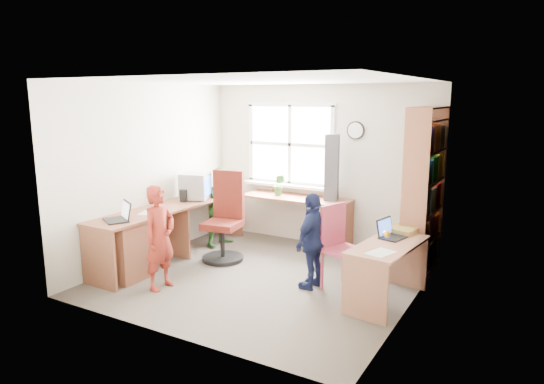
{
  "coord_description": "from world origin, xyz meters",
  "views": [
    {
      "loc": [
        2.94,
        -4.9,
        2.22
      ],
      "look_at": [
        0.0,
        0.25,
        1.05
      ],
      "focal_mm": 32.0,
      "sensor_mm": 36.0,
      "label": 1
    }
  ],
  "objects_px": {
    "right_desk": "(388,260)",
    "laptop_right": "(390,233)",
    "wooden_chair": "(340,244)",
    "person_navy": "(313,241)",
    "l_desk": "(165,234)",
    "cd_tower": "(332,167)",
    "laptop_left": "(120,216)",
    "bookshelf": "(424,196)",
    "crt_monitor": "(195,186)",
    "person_green": "(223,207)",
    "person_red": "(160,238)",
    "potted_plant": "(279,185)",
    "swivel_chair": "(225,222)"
  },
  "relations": [
    {
      "from": "bookshelf",
      "to": "potted_plant",
      "type": "height_order",
      "value": "bookshelf"
    },
    {
      "from": "l_desk",
      "to": "bookshelf",
      "type": "distance_m",
      "value": 3.35
    },
    {
      "from": "wooden_chair",
      "to": "right_desk",
      "type": "bearing_deg",
      "value": 8.18
    },
    {
      "from": "laptop_left",
      "to": "l_desk",
      "type": "bearing_deg",
      "value": 104.66
    },
    {
      "from": "bookshelf",
      "to": "potted_plant",
      "type": "relative_size",
      "value": 6.55
    },
    {
      "from": "bookshelf",
      "to": "crt_monitor",
      "type": "bearing_deg",
      "value": -168.36
    },
    {
      "from": "laptop_left",
      "to": "cd_tower",
      "type": "bearing_deg",
      "value": 82.91
    },
    {
      "from": "bookshelf",
      "to": "person_red",
      "type": "bearing_deg",
      "value": -141.07
    },
    {
      "from": "potted_plant",
      "to": "laptop_right",
      "type": "bearing_deg",
      "value": -28.13
    },
    {
      "from": "l_desk",
      "to": "person_green",
      "type": "relative_size",
      "value": 2.49
    },
    {
      "from": "laptop_right",
      "to": "person_navy",
      "type": "xyz_separation_m",
      "value": [
        -0.82,
        -0.27,
        -0.14
      ]
    },
    {
      "from": "l_desk",
      "to": "person_red",
      "type": "distance_m",
      "value": 0.73
    },
    {
      "from": "l_desk",
      "to": "potted_plant",
      "type": "xyz_separation_m",
      "value": [
        0.78,
        1.68,
        0.45
      ]
    },
    {
      "from": "bookshelf",
      "to": "person_red",
      "type": "height_order",
      "value": "bookshelf"
    },
    {
      "from": "wooden_chair",
      "to": "person_green",
      "type": "relative_size",
      "value": 0.84
    },
    {
      "from": "laptop_right",
      "to": "right_desk",
      "type": "bearing_deg",
      "value": -153.3
    },
    {
      "from": "cd_tower",
      "to": "person_green",
      "type": "relative_size",
      "value": 0.8
    },
    {
      "from": "crt_monitor",
      "to": "potted_plant",
      "type": "distance_m",
      "value": 1.26
    },
    {
      "from": "wooden_chair",
      "to": "potted_plant",
      "type": "xyz_separation_m",
      "value": [
        -1.48,
        1.21,
        0.37
      ]
    },
    {
      "from": "wooden_chair",
      "to": "person_navy",
      "type": "relative_size",
      "value": 0.87
    },
    {
      "from": "cd_tower",
      "to": "right_desk",
      "type": "bearing_deg",
      "value": -62.16
    },
    {
      "from": "right_desk",
      "to": "laptop_left",
      "type": "xyz_separation_m",
      "value": [
        -3.02,
        -0.95,
        0.32
      ]
    },
    {
      "from": "right_desk",
      "to": "laptop_right",
      "type": "height_order",
      "value": "laptop_right"
    },
    {
      "from": "crt_monitor",
      "to": "laptop_left",
      "type": "xyz_separation_m",
      "value": [
        -0.01,
        -1.43,
        -0.14
      ]
    },
    {
      "from": "l_desk",
      "to": "cd_tower",
      "type": "height_order",
      "value": "cd_tower"
    },
    {
      "from": "l_desk",
      "to": "wooden_chair",
      "type": "relative_size",
      "value": 2.97
    },
    {
      "from": "swivel_chair",
      "to": "person_green",
      "type": "bearing_deg",
      "value": 118.1
    },
    {
      "from": "right_desk",
      "to": "potted_plant",
      "type": "bearing_deg",
      "value": 154.03
    },
    {
      "from": "bookshelf",
      "to": "crt_monitor",
      "type": "relative_size",
      "value": 4.41
    },
    {
      "from": "person_navy",
      "to": "right_desk",
      "type": "bearing_deg",
      "value": 97.41
    },
    {
      "from": "right_desk",
      "to": "cd_tower",
      "type": "distance_m",
      "value": 2.03
    },
    {
      "from": "bookshelf",
      "to": "swivel_chair",
      "type": "relative_size",
      "value": 1.72
    },
    {
      "from": "wooden_chair",
      "to": "person_red",
      "type": "xyz_separation_m",
      "value": [
        -1.82,
        -1.04,
        0.07
      ]
    },
    {
      "from": "l_desk",
      "to": "cd_tower",
      "type": "bearing_deg",
      "value": 47.83
    },
    {
      "from": "person_green",
      "to": "bookshelf",
      "type": "bearing_deg",
      "value": -77.07
    },
    {
      "from": "laptop_right",
      "to": "potted_plant",
      "type": "bearing_deg",
      "value": 74.74
    },
    {
      "from": "laptop_left",
      "to": "laptop_right",
      "type": "distance_m",
      "value": 3.19
    },
    {
      "from": "laptop_left",
      "to": "cd_tower",
      "type": "height_order",
      "value": "cd_tower"
    },
    {
      "from": "crt_monitor",
      "to": "person_green",
      "type": "bearing_deg",
      "value": 38.69
    },
    {
      "from": "right_desk",
      "to": "laptop_left",
      "type": "height_order",
      "value": "laptop_left"
    },
    {
      "from": "l_desk",
      "to": "right_desk",
      "type": "relative_size",
      "value": 2.45
    },
    {
      "from": "laptop_right",
      "to": "wooden_chair",
      "type": "bearing_deg",
      "value": 116.71
    },
    {
      "from": "wooden_chair",
      "to": "laptop_right",
      "type": "xyz_separation_m",
      "value": [
        0.54,
        0.13,
        0.17
      ]
    },
    {
      "from": "right_desk",
      "to": "swivel_chair",
      "type": "relative_size",
      "value": 0.99
    },
    {
      "from": "laptop_left",
      "to": "person_navy",
      "type": "height_order",
      "value": "person_navy"
    },
    {
      "from": "laptop_left",
      "to": "laptop_right",
      "type": "xyz_separation_m",
      "value": [
        2.95,
        1.2,
        -0.09
      ]
    },
    {
      "from": "potted_plant",
      "to": "l_desk",
      "type": "bearing_deg",
      "value": -114.75
    },
    {
      "from": "swivel_chair",
      "to": "person_green",
      "type": "height_order",
      "value": "swivel_chair"
    },
    {
      "from": "person_navy",
      "to": "laptop_left",
      "type": "bearing_deg",
      "value": -60.51
    },
    {
      "from": "wooden_chair",
      "to": "person_navy",
      "type": "height_order",
      "value": "person_navy"
    }
  ]
}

